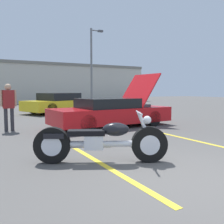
{
  "coord_description": "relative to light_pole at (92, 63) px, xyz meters",
  "views": [
    {
      "loc": [
        -2.99,
        -2.72,
        1.4
      ],
      "look_at": [
        0.26,
        3.23,
        0.8
      ],
      "focal_mm": 40.0,
      "sensor_mm": 36.0,
      "label": 1
    }
  ],
  "objects": [
    {
      "name": "ground_plane",
      "position": [
        -6.21,
        -17.8,
        -3.77
      ],
      "size": [
        80.0,
        80.0,
        0.0
      ],
      "primitive_type": "plane",
      "color": "#514F4C"
    },
    {
      "name": "parking_stripe_middle",
      "position": [
        -7.16,
        -16.05,
        -3.77
      ],
      "size": [
        0.12,
        4.75,
        0.01
      ],
      "primitive_type": "cube",
      "color": "yellow",
      "rests_on": "ground"
    },
    {
      "name": "parking_stripe_back",
      "position": [
        -3.93,
        -16.05,
        -3.77
      ],
      "size": [
        0.12,
        4.75,
        0.01
      ],
      "primitive_type": "cube",
      "color": "yellow",
      "rests_on": "ground"
    },
    {
      "name": "far_building",
      "position": [
        -6.21,
        8.34,
        -1.44
      ],
      "size": [
        32.0,
        4.2,
        4.4
      ],
      "color": "beige",
      "rests_on": "ground"
    },
    {
      "name": "light_pole",
      "position": [
        0.0,
        0.0,
        0.0
      ],
      "size": [
        1.21,
        0.28,
        6.8
      ],
      "color": "slate",
      "rests_on": "ground"
    },
    {
      "name": "motorcycle",
      "position": [
        -7.13,
        -16.26,
        -3.36
      ],
      "size": [
        2.37,
        1.29,
        0.98
      ],
      "rotation": [
        0.0,
        0.0,
        -0.46
      ],
      "color": "black",
      "rests_on": "ground"
    },
    {
      "name": "show_car_hood_open",
      "position": [
        -4.64,
        -12.14,
        -3.23
      ],
      "size": [
        4.73,
        2.1,
        2.06
      ],
      "rotation": [
        0.0,
        0.0,
        0.07
      ],
      "color": "red",
      "rests_on": "ground"
    },
    {
      "name": "parked_car_right_row",
      "position": [
        -4.58,
        -5.49,
        -3.18
      ],
      "size": [
        5.05,
        3.55,
        1.22
      ],
      "rotation": [
        0.0,
        0.0,
        0.39
      ],
      "color": "yellow",
      "rests_on": "ground"
    },
    {
      "name": "spectator_near_motorcycle",
      "position": [
        -8.24,
        -11.44,
        -2.82
      ],
      "size": [
        0.52,
        0.21,
        1.61
      ],
      "color": "#333338",
      "rests_on": "ground"
    }
  ]
}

